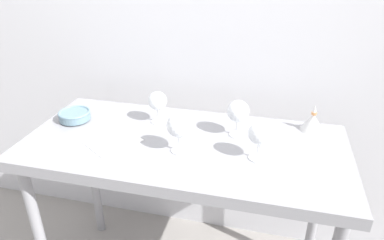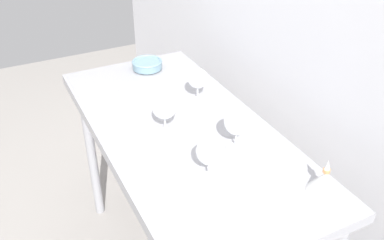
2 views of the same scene
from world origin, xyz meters
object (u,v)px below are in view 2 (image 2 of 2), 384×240
(decanter_funnel, at_px, (324,182))
(tasting_sheet_upper, at_px, (140,99))
(tasting_sheet_lower, at_px, (254,181))
(tasting_bowl, at_px, (147,64))
(wine_glass_near_center, at_px, (164,107))
(wine_glass_far_right, at_px, (237,123))
(wine_glass_far_left, at_px, (198,79))
(wine_glass_near_right, at_px, (209,153))

(decanter_funnel, bearing_deg, tasting_sheet_upper, -159.58)
(tasting_sheet_lower, bearing_deg, tasting_bowl, -177.33)
(wine_glass_near_center, relative_size, tasting_bowl, 1.10)
(tasting_sheet_upper, relative_size, tasting_bowl, 1.37)
(wine_glass_far_right, distance_m, wine_glass_far_left, 0.39)
(tasting_sheet_lower, bearing_deg, wine_glass_far_left, 174.86)
(wine_glass_near_right, relative_size, decanter_funnel, 1.25)
(tasting_sheet_upper, bearing_deg, wine_glass_near_right, 34.84)
(wine_glass_near_right, height_order, decanter_funnel, wine_glass_near_right)
(wine_glass_near_right, bearing_deg, decanter_funnel, 53.29)
(wine_glass_near_center, xyz_separation_m, tasting_sheet_upper, (-0.30, 0.01, -0.11))
(tasting_sheet_lower, bearing_deg, wine_glass_near_center, -156.77)
(tasting_sheet_upper, distance_m, tasting_bowl, 0.31)
(wine_glass_far_left, distance_m, tasting_bowl, 0.42)
(tasting_sheet_lower, xyz_separation_m, decanter_funnel, (0.14, 0.17, 0.04))
(wine_glass_near_center, distance_m, tasting_sheet_upper, 0.32)
(tasting_sheet_upper, height_order, tasting_sheet_lower, same)
(wine_glass_far_right, xyz_separation_m, tasting_sheet_lower, (0.19, -0.04, -0.11))
(wine_glass_near_right, relative_size, wine_glass_near_center, 0.95)
(tasting_sheet_upper, bearing_deg, tasting_bowl, -174.86)
(wine_glass_far_left, relative_size, wine_glass_near_center, 0.93)
(wine_glass_far_right, height_order, wine_glass_near_right, wine_glass_far_right)
(wine_glass_near_right, height_order, tasting_sheet_lower, wine_glass_near_right)
(wine_glass_far_left, relative_size, tasting_sheet_upper, 0.75)
(wine_glass_far_left, bearing_deg, decanter_funnel, 7.29)
(wine_glass_near_right, bearing_deg, tasting_sheet_upper, -178.76)
(wine_glass_far_right, distance_m, wine_glass_near_center, 0.29)
(tasting_sheet_upper, height_order, decanter_funnel, decanter_funnel)
(wine_glass_near_right, bearing_deg, tasting_sheet_lower, 58.28)
(tasting_bowl, relative_size, decanter_funnel, 1.20)
(wine_glass_near_right, relative_size, wine_glass_far_left, 1.02)
(tasting_sheet_upper, xyz_separation_m, tasting_bowl, (-0.27, 0.15, 0.03))
(wine_glass_far_right, height_order, wine_glass_near_center, same)
(tasting_sheet_lower, bearing_deg, wine_glass_far_right, 170.70)
(wine_glass_near_center, bearing_deg, wine_glass_far_left, 125.79)
(tasting_sheet_lower, bearing_deg, tasting_sheet_upper, -165.63)
(wine_glass_far_right, bearing_deg, tasting_sheet_lower, -11.98)
(wine_glass_far_left, relative_size, tasting_sheet_lower, 0.59)
(wine_glass_near_right, xyz_separation_m, tasting_sheet_lower, (0.08, 0.13, -0.11))
(wine_glass_far_right, bearing_deg, tasting_sheet_upper, -160.24)
(wine_glass_near_center, bearing_deg, tasting_sheet_lower, 20.55)
(wine_glass_far_right, distance_m, tasting_bowl, 0.79)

